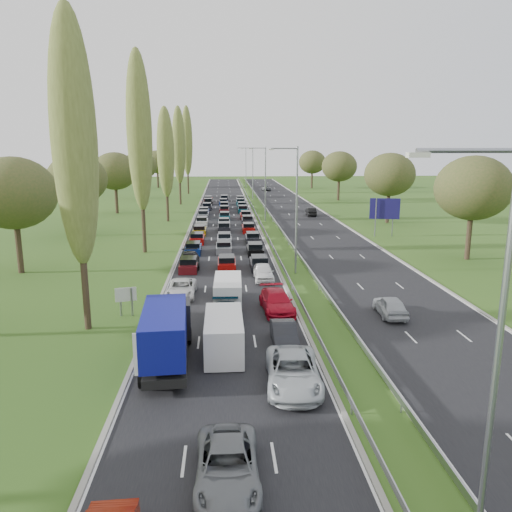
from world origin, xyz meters
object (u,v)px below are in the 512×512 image
object	(u,v)px
white_van_front	(224,333)
direction_sign	(385,210)
white_van_rear	(228,291)
info_sign	(126,298)
blue_lorry	(167,334)
near_car_3	(189,260)
near_car_2	(182,288)

from	to	relation	value
white_van_front	direction_sign	world-z (taller)	direction_sign
white_van_rear	info_sign	distance (m)	7.65
blue_lorry	white_van_front	distance (m)	3.57
near_car_3	info_sign	xyz separation A→B (m)	(-3.53, -14.89, 0.62)
blue_lorry	direction_sign	size ratio (longest dim) A/B	1.56
blue_lorry	white_van_rear	bearing A→B (deg)	68.22
info_sign	direction_sign	distance (m)	42.44
direction_sign	near_car_3	bearing A→B (deg)	-147.33
info_sign	white_van_front	bearing A→B (deg)	-44.61
near_car_3	direction_sign	xyz separation A→B (m)	(25.27, 16.20, 2.82)
white_van_front	info_sign	bearing A→B (deg)	135.27
info_sign	near_car_2	bearing A→B (deg)	51.85
blue_lorry	info_sign	world-z (taller)	blue_lorry
near_car_2	direction_sign	bearing A→B (deg)	47.96
white_van_rear	direction_sign	distance (m)	36.07
near_car_2	direction_sign	size ratio (longest dim) A/B	0.93
white_van_front	white_van_rear	world-z (taller)	white_van_front
near_car_3	direction_sign	size ratio (longest dim) A/B	0.96
blue_lorry	white_van_front	bearing A→B (deg)	22.54
blue_lorry	direction_sign	bearing A→B (deg)	53.98
near_car_2	direction_sign	world-z (taller)	direction_sign
near_car_2	info_sign	world-z (taller)	info_sign
near_car_2	blue_lorry	size ratio (longest dim) A/B	0.59
info_sign	near_car_3	bearing A→B (deg)	76.65
info_sign	direction_sign	size ratio (longest dim) A/B	0.40
near_car_2	info_sign	size ratio (longest dim) A/B	2.29
white_van_front	direction_sign	distance (m)	43.87
info_sign	white_van_rear	bearing A→B (deg)	16.98
info_sign	direction_sign	xyz separation A→B (m)	(28.80, 31.09, 2.20)
white_van_front	near_car_3	bearing A→B (deg)	98.88
white_van_front	white_van_rear	bearing A→B (deg)	87.84
white_van_front	info_sign	size ratio (longest dim) A/B	2.66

